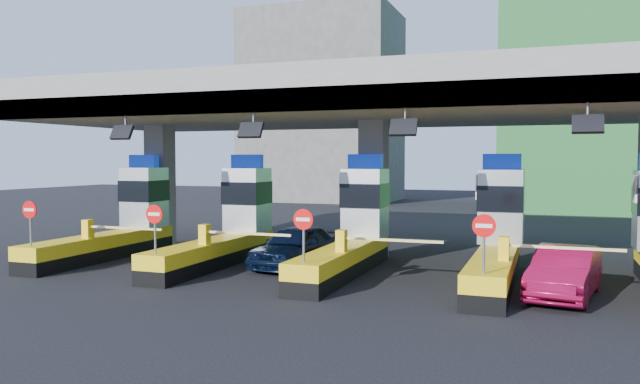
% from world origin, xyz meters
% --- Properties ---
extents(ground, '(120.00, 120.00, 0.00)m').
position_xyz_m(ground, '(0.00, 0.00, 0.00)').
color(ground, black).
rests_on(ground, ground).
extents(toll_canopy, '(28.00, 12.09, 7.00)m').
position_xyz_m(toll_canopy, '(0.00, 2.87, 6.13)').
color(toll_canopy, slate).
rests_on(toll_canopy, ground).
extents(toll_lane_far_left, '(4.43, 8.00, 4.16)m').
position_xyz_m(toll_lane_far_left, '(-10.00, 0.28, 1.40)').
color(toll_lane_far_left, black).
rests_on(toll_lane_far_left, ground).
extents(toll_lane_left, '(4.43, 8.00, 4.16)m').
position_xyz_m(toll_lane_left, '(-5.00, 0.28, 1.40)').
color(toll_lane_left, black).
rests_on(toll_lane_left, ground).
extents(toll_lane_center, '(4.43, 8.00, 4.16)m').
position_xyz_m(toll_lane_center, '(0.00, 0.28, 1.40)').
color(toll_lane_center, black).
rests_on(toll_lane_center, ground).
extents(toll_lane_right, '(4.43, 8.00, 4.16)m').
position_xyz_m(toll_lane_right, '(5.00, 0.28, 1.40)').
color(toll_lane_right, black).
rests_on(toll_lane_right, ground).
extents(bg_building_scaffold, '(18.00, 12.00, 28.00)m').
position_xyz_m(bg_building_scaffold, '(12.00, 32.00, 14.00)').
color(bg_building_scaffold, '#1E5926').
rests_on(bg_building_scaffold, ground).
extents(bg_building_concrete, '(14.00, 10.00, 18.00)m').
position_xyz_m(bg_building_concrete, '(-14.00, 36.00, 9.00)').
color(bg_building_concrete, '#4C4C49').
rests_on(bg_building_concrete, ground).
extents(van, '(2.38, 4.76, 1.56)m').
position_xyz_m(van, '(-2.13, -0.01, 0.78)').
color(van, black).
rests_on(van, ground).
extents(red_car, '(2.28, 4.63, 1.46)m').
position_xyz_m(red_car, '(7.03, -2.07, 0.73)').
color(red_car, maroon).
rests_on(red_car, ground).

